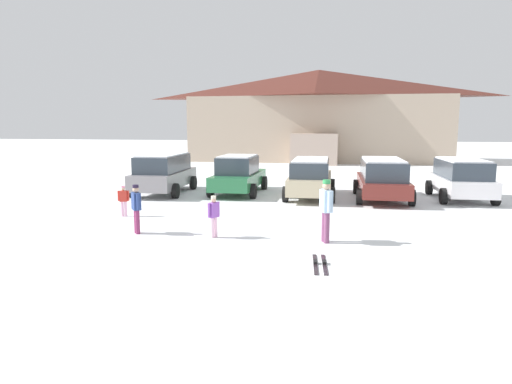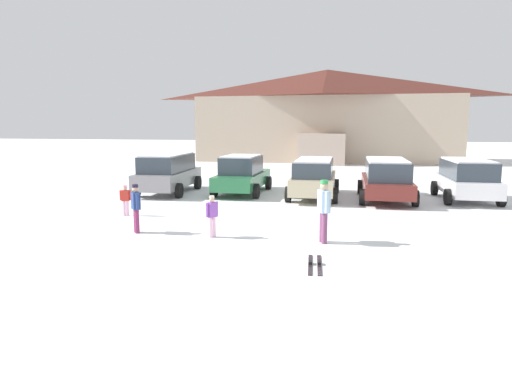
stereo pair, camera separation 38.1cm
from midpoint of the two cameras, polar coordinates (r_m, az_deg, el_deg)
name	(u,v)px [view 2 (the right image)]	position (r m, az deg, el deg)	size (l,w,h in m)	color
ground	(187,275)	(9.70, -7.44, -10.21)	(160.00, 160.00, 0.00)	white
ski_lodge	(326,115)	(40.60, 9.07, 9.50)	(21.90, 10.11, 7.77)	tan
parked_grey_wagon	(168,172)	(21.08, -10.42, 2.46)	(2.30, 4.58, 1.78)	gray
parked_green_coupe	(242,174)	(20.59, -1.21, 2.20)	(2.09, 4.50, 1.73)	#266A3E
parked_beige_suv	(314,177)	(19.61, 7.82, 1.91)	(2.15, 4.72, 1.65)	#BDAD8A
parked_maroon_van	(386,178)	(19.54, 16.49, 1.68)	(2.24, 4.76, 1.70)	maroon
parked_white_suv	(467,178)	(20.58, 25.31, 1.54)	(2.25, 4.20, 1.70)	silver
skier_child_in_red_jacket	(125,199)	(16.12, -15.36, -0.80)	(0.38, 0.21, 1.05)	#EBAFD0
skier_adult_in_blue_parka	(324,208)	(12.07, 9.37, -1.93)	(0.37, 0.58, 1.67)	#733C60
skier_teen_in_navy_coat	(136,206)	(13.44, -14.00, -1.66)	(0.37, 0.43, 1.41)	#7A2952
skier_child_in_purple_jacket	(212,214)	(12.58, -4.65, -2.74)	(0.28, 0.39, 1.16)	silver
pair_of_skis	(315,264)	(10.35, 8.42, -8.91)	(0.42, 1.52, 0.08)	black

